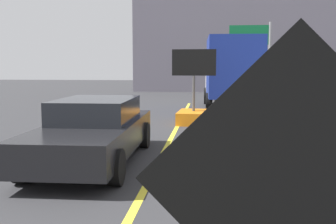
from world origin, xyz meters
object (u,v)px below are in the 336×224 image
traffic_cone_far_lane (195,146)px  box_truck (231,71)px  pickup_car (94,130)px  traffic_cone_curbside (200,126)px  arrow_board_trailer (194,110)px  traffic_cone_mid_lane (206,179)px  highway_guide_sign (258,46)px  roadwork_sign (294,193)px

traffic_cone_far_lane → box_truck: bearing=83.0°
pickup_car → traffic_cone_curbside: bearing=54.4°
arrow_board_trailer → traffic_cone_far_lane: (0.25, -6.02, -0.13)m
pickup_car → traffic_cone_mid_lane: (2.47, -2.32, -0.37)m
pickup_car → traffic_cone_far_lane: pickup_car is taller
box_truck → highway_guide_sign: bearing=74.6°
roadwork_sign → highway_guide_sign: 26.03m
highway_guide_sign → arrow_board_trailer: bearing=-106.2°
traffic_cone_mid_lane → traffic_cone_curbside: bearing=92.4°
traffic_cone_curbside → highway_guide_sign: bearing=77.8°
traffic_cone_far_lane → pickup_car: bearing=-174.9°
box_truck → highway_guide_sign: highway_guide_sign is taller
box_truck → traffic_cone_mid_lane: bearing=-94.6°
highway_guide_sign → box_truck: bearing=-105.4°
roadwork_sign → box_truck: 17.97m
roadwork_sign → highway_guide_sign: (2.81, 25.80, 1.95)m
arrow_board_trailer → highway_guide_sign: 13.91m
pickup_car → traffic_cone_mid_lane: bearing=-43.2°
roadwork_sign → traffic_cone_far_lane: 6.86m
traffic_cone_mid_lane → traffic_cone_curbside: size_ratio=0.92×
highway_guide_sign → traffic_cone_mid_lane: 22.05m
traffic_cone_far_lane → arrow_board_trailer: bearing=92.4°
arrow_board_trailer → pickup_car: arrow_board_trailer is taller
roadwork_sign → traffic_cone_curbside: roadwork_sign is taller
roadwork_sign → traffic_cone_curbside: 9.75m
box_truck → traffic_cone_curbside: bearing=-99.2°
traffic_cone_curbside → traffic_cone_far_lane: bearing=-90.8°
traffic_cone_curbside → roadwork_sign: bearing=-85.9°
arrow_board_trailer → traffic_cone_mid_lane: (0.52, -8.53, -0.16)m
roadwork_sign → highway_guide_sign: bearing=83.8°
box_truck → highway_guide_sign: (2.16, 7.85, 1.59)m
box_truck → traffic_cone_curbside: size_ratio=9.48×
pickup_car → highway_guide_sign: highway_guide_sign is taller
traffic_cone_far_lane → traffic_cone_curbside: 2.93m
arrow_board_trailer → highway_guide_sign: (3.79, 13.06, 2.94)m
traffic_cone_mid_lane → roadwork_sign: bearing=-83.9°
roadwork_sign → arrow_board_trailer: arrow_board_trailer is taller
traffic_cone_mid_lane → traffic_cone_curbside: 5.45m
pickup_car → traffic_cone_mid_lane: 3.41m
pickup_car → traffic_cone_curbside: (2.24, 3.12, -0.34)m
traffic_cone_curbside → traffic_cone_mid_lane: bearing=-87.6°
box_truck → traffic_cone_mid_lane: box_truck is taller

